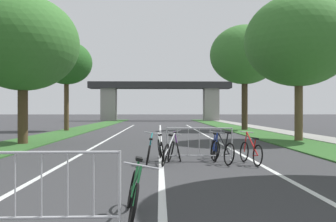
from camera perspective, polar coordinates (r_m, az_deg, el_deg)
The scene contains 21 objects.
grass_verge_left at distance 29.46m, azimuth -14.14°, elevation -2.95°, with size 2.69×66.13×0.05m, color #2D5B26.
grass_verge_right at distance 29.47m, azimuth 11.74°, elevation -2.95°, with size 2.69×66.13×0.05m, color #2D5B26.
sidewalk_path_right at distance 30.06m, azimuth 15.90°, elevation -2.87°, with size 1.79×66.13×0.08m, color gray.
lane_stripe_center at distance 20.81m, azimuth -1.17°, elevation -4.27°, with size 0.14×38.26×0.01m, color silver.
lane_stripe_right_lane at distance 21.02m, azimuth 6.74°, elevation -4.22°, with size 0.14×38.26×0.01m, color silver.
lane_stripe_left_lane at distance 21.00m, azimuth -9.08°, elevation -4.23°, with size 0.14×38.26×0.01m, color silver.
overpass_bridge at distance 56.34m, azimuth -1.24°, elevation 2.68°, with size 21.68×3.16×5.95m.
tree_left_maple_mid at distance 18.52m, azimuth -21.67°, elevation 9.73°, with size 5.17×5.17×6.90m.
tree_left_pine_near at distance 29.27m, azimuth -15.53°, elevation 7.20°, with size 3.90×3.90×6.90m.
tree_right_oak_mid at distance 20.21m, azimuth 19.68°, elevation 10.25°, with size 5.51×5.51×7.50m.
tree_right_oak_near at distance 30.18m, azimuth 11.84°, elevation 8.52°, with size 5.53×5.53×8.39m.
crowd_barrier_nearest at distance 5.15m, azimuth -19.10°, elevation -11.83°, with size 2.09×0.48×1.05m.
crowd_barrier_second at distance 11.41m, azimuth 4.89°, elevation -5.27°, with size 2.10×0.50×1.05m.
bicycle_silver_0 at distance 10.77m, azimuth 0.06°, elevation -6.37°, with size 0.67×1.64×0.94m.
bicycle_red_1 at distance 11.10m, azimuth 12.78°, elevation -6.25°, with size 0.43×1.59×0.95m.
bicycle_black_2 at distance 11.15m, azimuth 8.41°, elevation -6.14°, with size 0.56×1.67×0.95m.
bicycle_white_3 at distance 11.75m, azimuth -1.15°, elevation -5.91°, with size 0.55×1.59×0.88m.
bicycle_purple_4 at distance 11.82m, azimuth 1.55°, elevation -5.88°, with size 0.42×1.60×0.93m.
bicycle_blue_5 at distance 11.91m, azimuth 7.25°, elevation -5.85°, with size 0.52×1.61×0.93m.
bicycle_green_6 at distance 5.53m, azimuth -5.44°, elevation -12.70°, with size 0.55×1.68×0.90m.
bicycle_teal_7 at distance 10.91m, azimuth -2.99°, elevation -6.42°, with size 0.49×1.62×0.93m.
Camera 1 is at (-0.04, -1.62, 1.58)m, focal length 39.15 mm.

